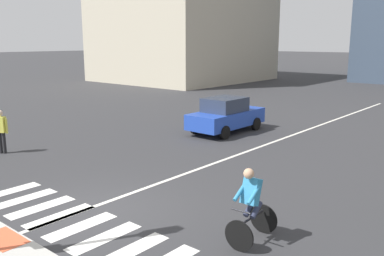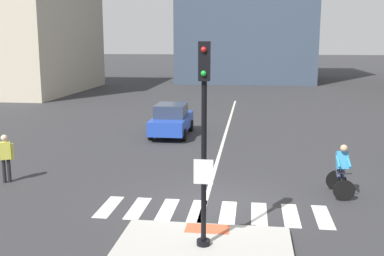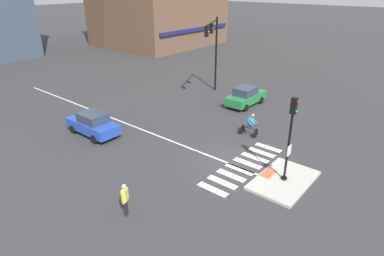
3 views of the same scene
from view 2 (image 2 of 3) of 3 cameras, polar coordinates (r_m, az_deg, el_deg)
ground_plane at (r=14.09m, az=2.82°, el=-9.20°), size 300.00×300.00×0.00m
traffic_island at (r=11.07m, az=1.42°, el=-14.53°), size 4.08×2.57×0.15m
tactile_pad_front at (r=11.89m, az=1.90°, el=-12.27°), size 1.10×0.60×0.01m
signal_pole at (r=10.17m, az=1.49°, el=0.20°), size 0.44×0.38×4.63m
crosswalk_stripe_a at (r=13.97m, az=-10.21°, el=-9.51°), size 0.44×1.80×0.01m
crosswalk_stripe_b at (r=13.74m, az=-6.68°, el=-9.76°), size 0.44×1.80×0.01m
crosswalk_stripe_c at (r=13.57m, az=-3.04°, el=-9.98°), size 0.44×1.80×0.01m
crosswalk_stripe_d at (r=13.44m, az=0.68°, el=-10.16°), size 0.44×1.80×0.01m
crosswalk_stripe_e at (r=13.38m, az=4.46°, el=-10.30°), size 0.44×1.80×0.01m
crosswalk_stripe_f at (r=13.37m, az=8.27°, el=-10.40°), size 0.44×1.80×0.01m
crosswalk_stripe_g at (r=13.41m, az=12.06°, el=-10.46°), size 0.44×1.80×0.01m
crosswalk_stripe_h at (r=13.52m, az=15.82°, el=-10.47°), size 0.44×1.80×0.01m
lane_centre_line at (r=23.73m, az=4.07°, el=-0.95°), size 0.14×28.00×0.01m
building_far_block at (r=47.94m, az=-22.29°, el=11.68°), size 14.82×16.21×12.46m
car_blue_westbound_far at (r=23.63m, az=-2.53°, el=1.00°), size 1.85×4.10×1.64m
cyclist at (r=15.14m, az=17.93°, el=-4.83°), size 0.72×1.12×1.68m
pedestrian_at_curb_left at (r=16.99m, az=-21.99°, el=-3.05°), size 0.49×0.37×1.67m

